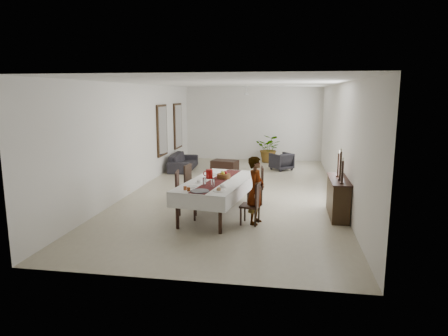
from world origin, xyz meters
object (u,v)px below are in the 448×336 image
woman (256,190)px  sofa (183,162)px  dining_table_top (218,182)px  sideboard_body (338,198)px  red_pitcher (209,174)px

woman → sofa: 7.01m
dining_table_top → sofa: size_ratio=1.27×
sofa → dining_table_top: bearing=-160.8°
woman → sideboard_body: (1.90, 0.86, -0.32)m
red_pitcher → sofa: red_pitcher is taller
red_pitcher → woman: woman is taller
red_pitcher → woman: 1.43m
dining_table_top → sideboard_body: 2.91m
woman → red_pitcher: bearing=70.2°
woman → sideboard_body: woman is taller
dining_table_top → sofa: dining_table_top is taller
dining_table_top → sofa: bearing=121.8°
sofa → sideboard_body: bearing=-139.0°
sideboard_body → sofa: (-5.23, 5.29, -0.14)m
woman → sideboard_body: 2.11m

